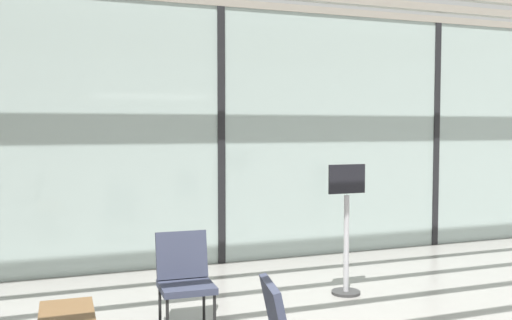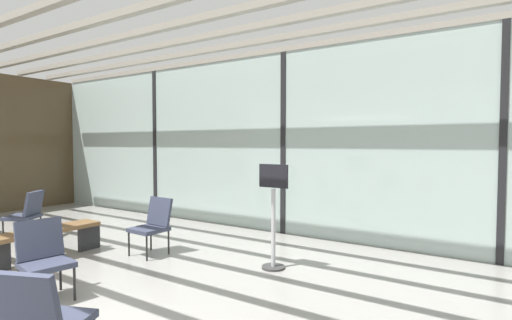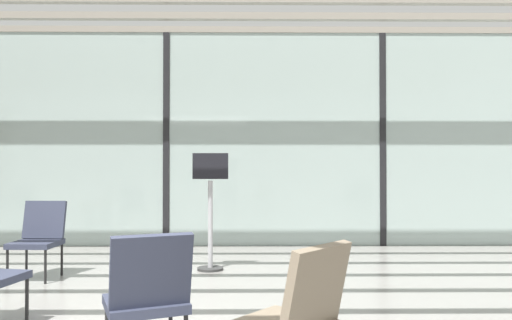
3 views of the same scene
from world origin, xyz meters
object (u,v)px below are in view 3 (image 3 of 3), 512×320
(lounge_chair_0, at_px, (39,234))
(lounge_chair_1, at_px, (296,314))
(parked_airplane, at_px, (166,134))
(lounge_chair_6, at_px, (148,292))
(info_sign, at_px, (210,215))

(lounge_chair_0, bearing_deg, lounge_chair_1, -46.97)
(parked_airplane, xyz_separation_m, lounge_chair_1, (2.71, -11.85, -1.74))
(parked_airplane, relative_size, lounge_chair_0, 14.08)
(lounge_chair_6, distance_m, info_sign, 3.08)
(lounge_chair_0, xyz_separation_m, lounge_chair_1, (2.66, -3.12, 0.00))
(lounge_chair_6, bearing_deg, parked_airplane, -102.66)
(lounge_chair_6, xyz_separation_m, info_sign, (0.14, 3.07, 0.18))
(lounge_chair_0, relative_size, info_sign, 0.60)
(parked_airplane, height_order, lounge_chair_0, parked_airplane)
(lounge_chair_0, distance_m, info_sign, 1.98)
(lounge_chair_0, relative_size, lounge_chair_1, 1.00)
(lounge_chair_1, bearing_deg, parked_airplane, -126.02)
(lounge_chair_0, bearing_deg, info_sign, 14.48)
(parked_airplane, height_order, lounge_chair_1, parked_airplane)
(lounge_chair_0, relative_size, lounge_chair_6, 1.00)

